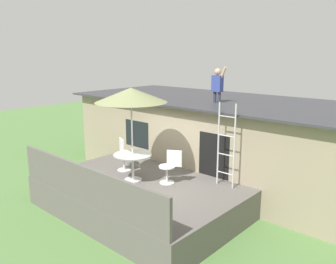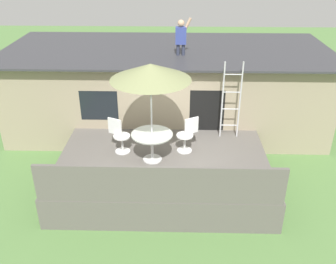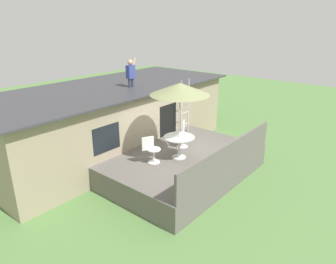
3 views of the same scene
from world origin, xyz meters
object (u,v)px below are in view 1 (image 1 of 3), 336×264
Objects in this scene: patio_chair_right at (170,167)px; patio_umbrella at (131,95)px; patio_table at (133,160)px; person_figure at (218,83)px; patio_chair_left at (123,155)px; step_ladder at (226,145)px.

patio_umbrella is at bearing 0.00° from patio_chair_right.
patio_table is at bearing 153.43° from patio_umbrella.
patio_umbrella is at bearing -103.63° from person_figure.
patio_umbrella is 2.76× the size of patio_chair_left.
patio_umbrella is 2.29× the size of person_figure.
patio_chair_left is 1.78m from patio_chair_right.
person_figure is (0.71, 2.93, 0.17)m from patio_umbrella.
patio_chair_right is at bearing -85.78° from person_figure.
patio_chair_right is at bearing 29.82° from patio_table.
patio_chair_left is at bearing -122.42° from person_figure.
patio_chair_left and patio_chair_right have the same top height.
patio_table is 0.99m from patio_chair_left.
patio_chair_right reaches higher than patio_table.
patio_umbrella is (0.00, -0.00, 1.76)m from patio_table.
patio_umbrella is 2.76× the size of patio_chair_right.
patio_chair_right is (0.89, 0.51, -0.13)m from patio_table.
patio_chair_left is (-0.88, 0.42, -1.89)m from patio_umbrella.
patio_chair_right is (1.77, 0.09, 0.00)m from patio_chair_left.
step_ladder reaches higher than patio_chair_left.
patio_umbrella is at bearing -26.57° from patio_table.
patio_table is at bearing -147.42° from step_ladder.
person_figure is at bearing 76.37° from patio_table.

